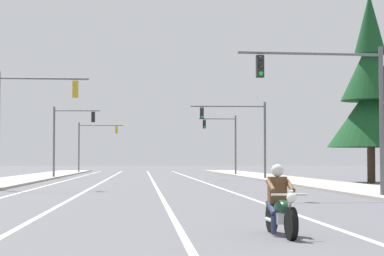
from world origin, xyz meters
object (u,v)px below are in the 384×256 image
traffic_signal_mid_left (67,131)px  traffic_signal_near_left (25,112)px  traffic_signal_far_right (225,136)px  traffic_signal_mid_right (243,127)px  traffic_signal_far_left (92,139)px  traffic_signal_near_right (339,96)px  conifer_tree_right_verge_far (370,95)px  motorcycle_with_rider (280,207)px

traffic_signal_mid_left → traffic_signal_near_left: bearing=-89.3°
traffic_signal_far_right → traffic_signal_mid_right: bearing=-92.0°
traffic_signal_far_right → traffic_signal_far_left: bearing=134.9°
traffic_signal_near_right → conifer_tree_right_verge_far: bearing=68.6°
traffic_signal_near_left → traffic_signal_near_right: bearing=-34.0°
motorcycle_with_rider → traffic_signal_near_right: 15.22m
traffic_signal_near_right → traffic_signal_far_right: bearing=89.2°
traffic_signal_far_right → conifer_tree_right_verge_far: size_ratio=0.47×
traffic_signal_mid_right → traffic_signal_mid_left: (-14.49, 5.92, -0.12)m
traffic_signal_mid_right → traffic_signal_far_left: 34.86m
traffic_signal_mid_right → traffic_signal_far_left: bearing=113.9°
traffic_signal_mid_left → traffic_signal_far_left: same height
traffic_signal_far_left → conifer_tree_right_verge_far: size_ratio=0.47×
traffic_signal_near_left → traffic_signal_mid_right: bearing=52.5°
traffic_signal_mid_left → traffic_signal_far_left: (0.35, 25.95, 0.09)m
traffic_signal_mid_left → traffic_signal_far_left: size_ratio=1.00×
traffic_signal_far_right → traffic_signal_far_left: 20.87m
traffic_signal_mid_right → traffic_signal_mid_left: size_ratio=1.00×
motorcycle_with_rider → traffic_signal_mid_left: bearing=101.0°
traffic_signal_far_right → motorcycle_with_rider: bearing=-95.6°
traffic_signal_near_right → traffic_signal_near_left: same height
traffic_signal_mid_right → traffic_signal_far_right: 17.11m
traffic_signal_near_left → traffic_signal_mid_left: size_ratio=1.00×
motorcycle_with_rider → traffic_signal_far_right: (5.83, 58.96, 3.45)m
traffic_signal_mid_left → traffic_signal_far_right: size_ratio=1.00×
motorcycle_with_rider → traffic_signal_mid_left: 48.79m
traffic_signal_mid_right → traffic_signal_far_right: same height
traffic_signal_near_right → conifer_tree_right_verge_far: size_ratio=0.47×
motorcycle_with_rider → traffic_signal_mid_right: 42.34m
motorcycle_with_rider → traffic_signal_far_left: traffic_signal_far_left is taller
traffic_signal_far_right → traffic_signal_mid_left: bearing=-143.5°
traffic_signal_far_left → conifer_tree_right_verge_far: 45.40m
traffic_signal_mid_left → conifer_tree_right_verge_far: size_ratio=0.47×
traffic_signal_near_left → conifer_tree_right_verge_far: (22.04, 10.68, 2.00)m
traffic_signal_near_right → traffic_signal_near_left: 17.04m
motorcycle_with_rider → traffic_signal_near_right: size_ratio=0.35×
traffic_signal_far_left → conifer_tree_right_verge_far: (22.00, -39.66, 1.95)m
motorcycle_with_rider → traffic_signal_near_left: traffic_signal_near_left is taller
traffic_signal_near_left → conifer_tree_right_verge_far: conifer_tree_right_verge_far is taller
traffic_signal_mid_right → traffic_signal_mid_left: same height
traffic_signal_mid_left → traffic_signal_near_right: bearing=-67.0°
traffic_signal_far_right → conifer_tree_right_verge_far: (7.26, -24.89, 2.05)m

